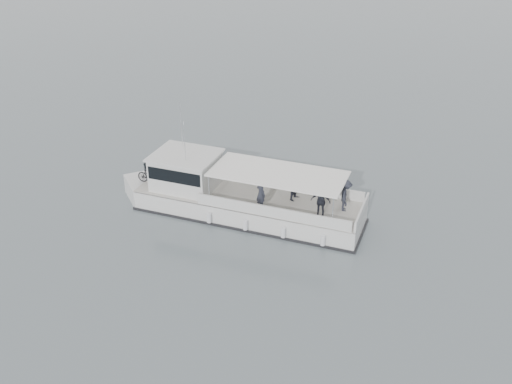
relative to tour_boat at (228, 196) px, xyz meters
The scene contains 2 objects.
ground 3.74m from the tour_boat, 157.88° to the left, with size 1400.00×1400.00×0.00m, color #525E61.
tour_boat is the anchor object (origin of this frame).
Camera 1 is at (21.44, -21.62, 15.71)m, focal length 40.00 mm.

